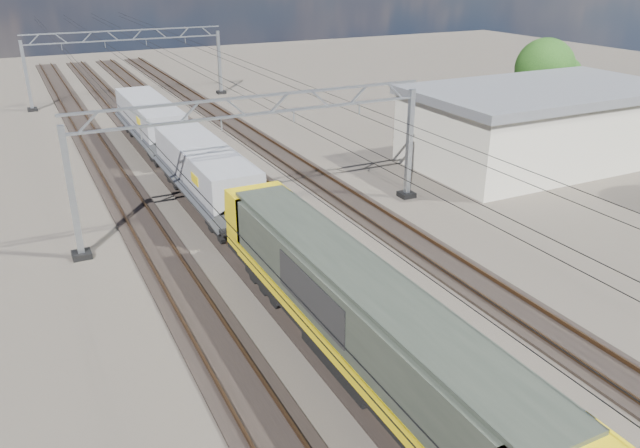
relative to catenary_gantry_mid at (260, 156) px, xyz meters
name	(u,v)px	position (x,y,z in m)	size (l,w,h in m)	color
ground	(292,252)	(0.00, -4.00, -3.91)	(160.00, 160.00, 0.00)	#2B2520
track_outer_west	(173,275)	(-6.00, -4.00, -3.83)	(2.60, 140.00, 0.30)	black
track_loco	(255,258)	(-2.00, -4.00, -3.83)	(2.60, 140.00, 0.30)	black
track_inner_east	(328,243)	(2.00, -4.00, -3.83)	(2.60, 140.00, 0.30)	black
track_outer_east	(394,229)	(6.00, -4.00, -3.83)	(2.60, 140.00, 0.30)	black
catenary_gantry_mid	(260,156)	(0.00, 0.00, 0.00)	(19.90, 0.90, 7.11)	#989FA5
catenary_gantry_far	(128,63)	(0.00, 36.00, 0.00)	(19.90, 0.90, 7.11)	#989FA5
overhead_wires	(233,106)	(0.00, 4.00, 1.84)	(12.03, 140.00, 0.53)	black
locomotive	(358,314)	(-2.00, -14.00, -1.58)	(2.76, 21.10, 3.62)	black
hopper_wagon_lead	(205,172)	(-2.00, 3.69, -1.67)	(3.38, 13.00, 3.25)	black
hopper_wagon_mid	(150,120)	(-2.00, 17.89, -1.67)	(3.38, 13.00, 3.25)	black
industrial_shed	(540,124)	(22.00, 2.00, -1.18)	(18.60, 10.60, 5.40)	beige
tree_far	(549,70)	(30.32, 9.79, 0.85)	(5.47, 5.07, 7.47)	#362818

